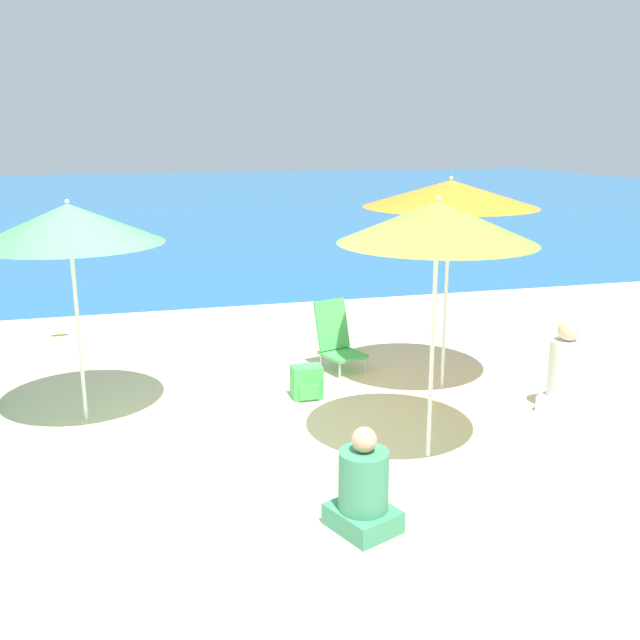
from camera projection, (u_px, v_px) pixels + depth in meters
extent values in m
plane|color=beige|center=(175.00, 461.00, 6.11)|extent=(60.00, 60.00, 0.00)
cube|color=#23669E|center=(134.00, 199.00, 29.87)|extent=(60.00, 40.00, 0.01)
cylinder|color=white|center=(432.00, 354.00, 5.96)|extent=(0.04, 0.04, 1.86)
cone|color=#8ECC3D|center=(438.00, 222.00, 5.68)|extent=(1.62, 1.62, 0.34)
sphere|color=white|center=(439.00, 198.00, 5.63)|extent=(0.04, 0.04, 0.04)
cylinder|color=white|center=(79.00, 335.00, 6.75)|extent=(0.04, 0.04, 1.74)
cone|color=#47B756|center=(69.00, 224.00, 6.48)|extent=(1.71, 1.71, 0.36)
sphere|color=white|center=(67.00, 201.00, 6.43)|extent=(0.04, 0.04, 0.04)
cylinder|color=white|center=(446.00, 300.00, 7.64)|extent=(0.04, 0.04, 1.98)
cone|color=orange|center=(450.00, 194.00, 7.35)|extent=(1.82, 1.82, 0.27)
sphere|color=white|center=(451.00, 178.00, 7.31)|extent=(0.04, 0.04, 0.04)
cylinder|color=silver|center=(340.00, 371.00, 8.11)|extent=(0.02, 0.02, 0.19)
cylinder|color=silver|center=(365.00, 366.00, 8.30)|extent=(0.02, 0.02, 0.19)
cylinder|color=silver|center=(321.00, 362.00, 8.43)|extent=(0.02, 0.02, 0.19)
cylinder|color=silver|center=(345.00, 357.00, 8.62)|extent=(0.02, 0.02, 0.19)
cube|color=#47B756|center=(343.00, 355.00, 8.34)|extent=(0.54, 0.57, 0.04)
cube|color=#47B756|center=(332.00, 324.00, 8.45)|extent=(0.45, 0.30, 0.58)
cube|color=#3F8C66|center=(363.00, 518.00, 5.05)|extent=(0.54, 0.57, 0.16)
cylinder|color=#3F8C66|center=(363.00, 480.00, 4.97)|extent=(0.35, 0.35, 0.43)
sphere|color=tan|center=(364.00, 440.00, 4.89)|extent=(0.18, 0.18, 0.18)
cube|color=silver|center=(562.00, 402.00, 7.21)|extent=(0.58, 0.56, 0.16)
cylinder|color=silver|center=(566.00, 368.00, 7.12)|extent=(0.34, 0.34, 0.57)
sphere|color=beige|center=(569.00, 330.00, 7.02)|extent=(0.22, 0.22, 0.22)
cube|color=#47B756|center=(307.00, 382.00, 7.51)|extent=(0.32, 0.22, 0.35)
cube|color=#47B756|center=(310.00, 392.00, 7.42)|extent=(0.22, 0.03, 0.16)
cylinder|color=gold|center=(57.00, 334.00, 9.81)|extent=(0.01, 0.01, 0.07)
cylinder|color=gold|center=(61.00, 334.00, 9.82)|extent=(0.01, 0.01, 0.07)
ellipsoid|color=white|center=(58.00, 327.00, 9.79)|extent=(0.26, 0.11, 0.13)
sphere|color=white|center=(66.00, 322.00, 9.80)|extent=(0.07, 0.07, 0.07)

